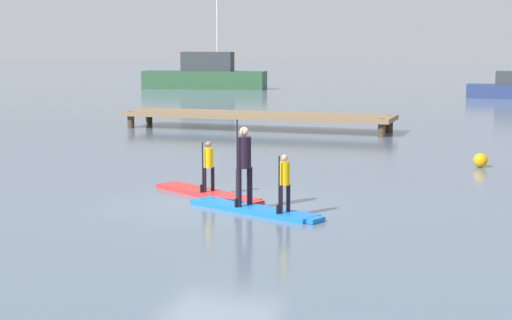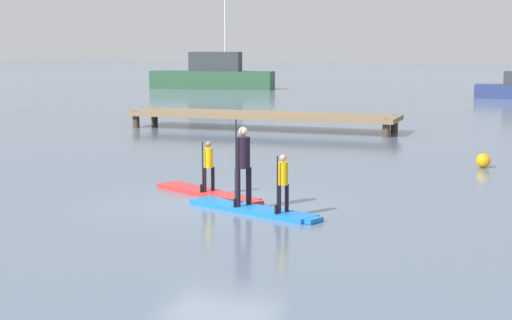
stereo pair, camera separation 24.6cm
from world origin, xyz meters
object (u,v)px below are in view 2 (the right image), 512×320
Objects in this scene: paddleboard_near at (209,193)px; paddler_child_solo at (208,163)px; paddleboard_far at (254,210)px; paddler_adult at (243,161)px; mooring_buoy_near at (483,161)px; fishing_boat_white_large at (213,76)px; paddler_child_front at (283,180)px.

paddler_child_solo is (-0.00, -0.01, 0.69)m from paddleboard_near.
paddleboard_far is 1.76× the size of paddler_adult.
paddleboard_near is at bearing -130.94° from mooring_buoy_near.
paddleboard_far is 0.34× the size of fishing_boat_white_large.
paddleboard_near is at bearing 74.56° from paddler_child_solo.
paddler_child_solo is 1.84m from paddler_adult.
paddleboard_far is 2.73× the size of paddler_child_front.
paddler_adult is at bearing -66.78° from fishing_boat_white_large.
paddler_adult is 4.53× the size of mooring_buoy_near.
fishing_boat_white_large reaches higher than paddler_child_front.
mooring_buoy_near is at bearing 61.02° from paddler_adult.
paddler_child_front is at bearing -112.02° from mooring_buoy_near.
paddler_child_front reaches higher than paddleboard_near.
paddler_child_solo is 43.18m from fishing_boat_white_large.
paddler_child_front is at bearing -36.05° from paddler_child_solo.
paddler_child_front is (2.28, -1.67, 0.70)m from paddleboard_near.
paddler_adult is 1.55× the size of paddler_child_front.
paddler_child_front is at bearing -22.23° from paddler_adult.
paddler_child_front reaches higher than mooring_buoy_near.
mooring_buoy_near is at bearing -56.83° from fishing_boat_white_large.
paddler_child_front is (2.28, -1.66, 0.01)m from paddler_child_solo.
paddler_adult reaches higher than mooring_buoy_near.
paddler_adult is (1.30, -1.27, 0.98)m from paddleboard_near.
fishing_boat_white_large reaches higher than paddler_child_solo.
paddleboard_near is at bearing 143.73° from paddler_child_front.
paddleboard_far is at bearing -41.11° from paddleboard_near.
paddler_adult is at bearing -44.10° from paddler_child_solo.
paddleboard_far is at bearing -117.02° from mooring_buoy_near.
mooring_buoy_near is (3.96, 7.77, 0.15)m from paddleboard_far.
paddleboard_near is 0.33× the size of fishing_boat_white_large.
paddler_child_solo is 2.20m from paddleboard_far.
paddler_child_solo is at bearing 143.95° from paddler_child_front.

